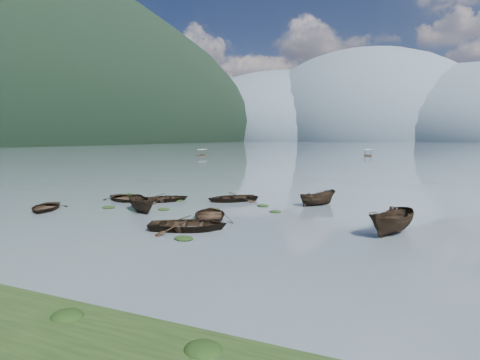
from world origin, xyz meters
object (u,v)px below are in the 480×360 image
at_px(rowboat_0, 45,210).
at_px(pontoon_left, 202,156).
at_px(pontoon_centre, 368,156).
at_px(rowboat_3, 210,219).

bearing_deg(rowboat_0, pontoon_left, 78.75).
xyz_separation_m(rowboat_0, pontoon_centre, (17.80, 109.61, 0.00)).
bearing_deg(rowboat_3, pontoon_left, -87.88).
relative_size(rowboat_3, pontoon_left, 0.89).
relative_size(rowboat_0, rowboat_3, 0.87).
distance_m(pontoon_left, pontoon_centre, 55.81).
distance_m(rowboat_3, pontoon_left, 102.04).
xyz_separation_m(pontoon_left, pontoon_centre, (52.86, 17.91, 0.00)).
bearing_deg(rowboat_0, pontoon_centre, 48.60).
bearing_deg(pontoon_centre, rowboat_0, -104.79).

